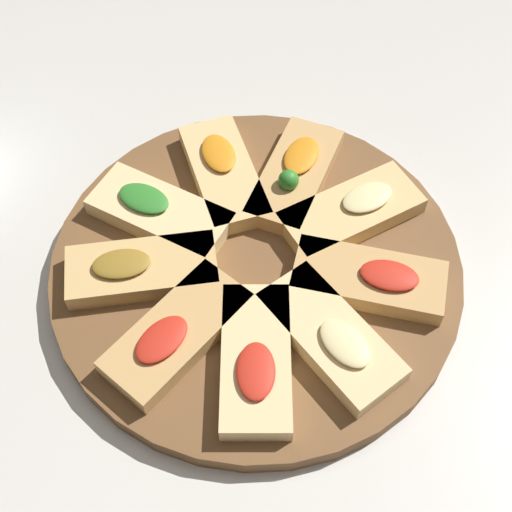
# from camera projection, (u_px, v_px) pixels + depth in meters

# --- Properties ---
(ground_plane) EXTENTS (3.00, 3.00, 0.00)m
(ground_plane) POSITION_uv_depth(u_px,v_px,m) (256.00, 273.00, 0.67)
(ground_plane) COLOR beige
(serving_board) EXTENTS (0.38, 0.38, 0.02)m
(serving_board) POSITION_uv_depth(u_px,v_px,m) (256.00, 267.00, 0.67)
(serving_board) COLOR brown
(serving_board) RESTS_ON ground_plane
(focaccia_slice_0) EXTENTS (0.14, 0.09, 0.03)m
(focaccia_slice_0) POSITION_uv_depth(u_px,v_px,m) (256.00, 360.00, 0.59)
(focaccia_slice_0) COLOR #E5C689
(focaccia_slice_0) RESTS_ON serving_board
(focaccia_slice_1) EXTENTS (0.13, 0.14, 0.03)m
(focaccia_slice_1) POSITION_uv_depth(u_px,v_px,m) (331.00, 337.00, 0.60)
(focaccia_slice_1) COLOR #E5C689
(focaccia_slice_1) RESTS_ON serving_board
(focaccia_slice_2) EXTENTS (0.06, 0.14, 0.03)m
(focaccia_slice_2) POSITION_uv_depth(u_px,v_px,m) (370.00, 277.00, 0.64)
(focaccia_slice_2) COLOR tan
(focaccia_slice_2) RESTS_ON serving_board
(focaccia_slice_3) EXTENTS (0.13, 0.14, 0.03)m
(focaccia_slice_3) POSITION_uv_depth(u_px,v_px,m) (352.00, 211.00, 0.68)
(focaccia_slice_3) COLOR #DBB775
(focaccia_slice_3) RESTS_ON serving_board
(focaccia_slice_4) EXTENTS (0.14, 0.08, 0.04)m
(focaccia_slice_4) POSITION_uv_depth(u_px,v_px,m) (295.00, 175.00, 0.70)
(focaccia_slice_4) COLOR tan
(focaccia_slice_4) RESTS_ON serving_board
(focaccia_slice_5) EXTENTS (0.15, 0.12, 0.03)m
(focaccia_slice_5) POSITION_uv_depth(u_px,v_px,m) (223.00, 172.00, 0.71)
(focaccia_slice_5) COLOR #DBB775
(focaccia_slice_5) RESTS_ON serving_board
(focaccia_slice_6) EXTENTS (0.09, 0.15, 0.03)m
(focaccia_slice_6) POSITION_uv_depth(u_px,v_px,m) (159.00, 212.00, 0.68)
(focaccia_slice_6) COLOR #E5C689
(focaccia_slice_6) RESTS_ON serving_board
(focaccia_slice_7) EXTENTS (0.10, 0.15, 0.03)m
(focaccia_slice_7) POSITION_uv_depth(u_px,v_px,m) (141.00, 269.00, 0.64)
(focaccia_slice_7) COLOR tan
(focaccia_slice_7) RESTS_ON serving_board
(focaccia_slice_8) EXTENTS (0.15, 0.11, 0.03)m
(focaccia_slice_8) POSITION_uv_depth(u_px,v_px,m) (176.00, 333.00, 0.61)
(focaccia_slice_8) COLOR tan
(focaccia_slice_8) RESTS_ON serving_board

